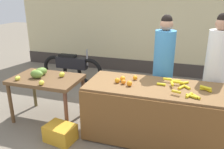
% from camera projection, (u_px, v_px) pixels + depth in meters
% --- Properties ---
extents(ground_plane, '(24.00, 24.00, 0.00)m').
position_uv_depth(ground_plane, '(124.00, 131.00, 3.76)').
color(ground_plane, '#756B5B').
extents(market_wall_back, '(7.93, 0.23, 3.26)m').
position_uv_depth(market_wall_back, '(155.00, 15.00, 6.00)').
color(market_wall_back, beige).
rests_on(market_wall_back, ground).
extents(fruit_stall_counter, '(2.07, 0.87, 0.85)m').
position_uv_depth(fruit_stall_counter, '(155.00, 112.00, 3.46)').
color(fruit_stall_counter, brown).
rests_on(fruit_stall_counter, ground).
extents(side_table_wooden, '(1.15, 0.75, 0.78)m').
position_uv_depth(side_table_wooden, '(47.00, 83.00, 3.92)').
color(side_table_wooden, brown).
rests_on(side_table_wooden, ground).
extents(banana_bunch_pile, '(0.75, 0.60, 0.07)m').
position_uv_depth(banana_bunch_pile, '(185.00, 87.00, 3.21)').
color(banana_bunch_pile, gold).
rests_on(banana_bunch_pile, fruit_stall_counter).
extents(orange_pile, '(0.30, 0.35, 0.08)m').
position_uv_depth(orange_pile, '(125.00, 80.00, 3.44)').
color(orange_pile, orange).
rests_on(orange_pile, fruit_stall_counter).
extents(mango_papaya_pile, '(0.70, 0.57, 0.14)m').
position_uv_depth(mango_papaya_pile, '(39.00, 73.00, 3.91)').
color(mango_papaya_pile, '#D6DB42').
rests_on(mango_papaya_pile, side_table_wooden).
extents(vendor_woman_blue_shirt, '(0.34, 0.34, 1.82)m').
position_uv_depth(vendor_woman_blue_shirt, '(163.00, 69.00, 3.91)').
color(vendor_woman_blue_shirt, '#33333D').
rests_on(vendor_woman_blue_shirt, ground).
extents(vendor_woman_white_shirt, '(0.34, 0.34, 1.86)m').
position_uv_depth(vendor_woman_white_shirt, '(215.00, 73.00, 3.63)').
color(vendor_woman_white_shirt, '#33333D').
rests_on(vendor_woman_white_shirt, ground).
extents(parked_motorcycle, '(1.60, 0.18, 0.88)m').
position_uv_depth(parked_motorcycle, '(72.00, 67.00, 5.71)').
color(parked_motorcycle, black).
rests_on(parked_motorcycle, ground).
extents(produce_crate, '(0.49, 0.39, 0.26)m').
position_uv_depth(produce_crate, '(60.00, 133.00, 3.47)').
color(produce_crate, gold).
rests_on(produce_crate, ground).
extents(produce_sack, '(0.40, 0.44, 0.49)m').
position_uv_depth(produce_sack, '(107.00, 95.00, 4.52)').
color(produce_sack, maroon).
rests_on(produce_sack, ground).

